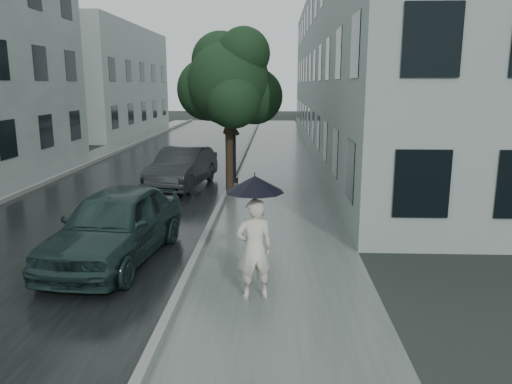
{
  "coord_description": "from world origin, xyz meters",
  "views": [
    {
      "loc": [
        0.14,
        -9.25,
        3.73
      ],
      "look_at": [
        -0.32,
        1.87,
        1.3
      ],
      "focal_mm": 35.0,
      "sensor_mm": 36.0,
      "label": 1
    }
  ],
  "objects_px": {
    "pedestrian": "(254,249)",
    "lamp_post": "(230,103)",
    "car_near": "(115,225)",
    "car_far": "(182,167)",
    "street_tree": "(229,82)"
  },
  "relations": [
    {
      "from": "car_near",
      "to": "pedestrian",
      "type": "bearing_deg",
      "value": -24.74
    },
    {
      "from": "pedestrian",
      "to": "lamp_post",
      "type": "xyz_separation_m",
      "value": [
        -1.37,
        10.46,
        2.09
      ]
    },
    {
      "from": "pedestrian",
      "to": "car_near",
      "type": "height_order",
      "value": "pedestrian"
    },
    {
      "from": "pedestrian",
      "to": "street_tree",
      "type": "distance_m",
      "value": 9.13
    },
    {
      "from": "car_near",
      "to": "car_far",
      "type": "relative_size",
      "value": 1.05
    },
    {
      "from": "car_near",
      "to": "car_far",
      "type": "xyz_separation_m",
      "value": [
        -0.01,
        7.76,
        -0.06
      ]
    },
    {
      "from": "lamp_post",
      "to": "car_near",
      "type": "distance_m",
      "value": 9.05
    },
    {
      "from": "lamp_post",
      "to": "car_far",
      "type": "xyz_separation_m",
      "value": [
        -1.69,
        -0.86,
        -2.28
      ]
    },
    {
      "from": "lamp_post",
      "to": "street_tree",
      "type": "bearing_deg",
      "value": -100.77
    },
    {
      "from": "car_near",
      "to": "car_far",
      "type": "distance_m",
      "value": 7.76
    },
    {
      "from": "street_tree",
      "to": "car_near",
      "type": "height_order",
      "value": "street_tree"
    },
    {
      "from": "pedestrian",
      "to": "lamp_post",
      "type": "relative_size",
      "value": 0.34
    },
    {
      "from": "street_tree",
      "to": "lamp_post",
      "type": "distance_m",
      "value": 2.02
    },
    {
      "from": "pedestrian",
      "to": "car_near",
      "type": "distance_m",
      "value": 3.56
    },
    {
      "from": "lamp_post",
      "to": "pedestrian",
      "type": "bearing_deg",
      "value": -97.77
    }
  ]
}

